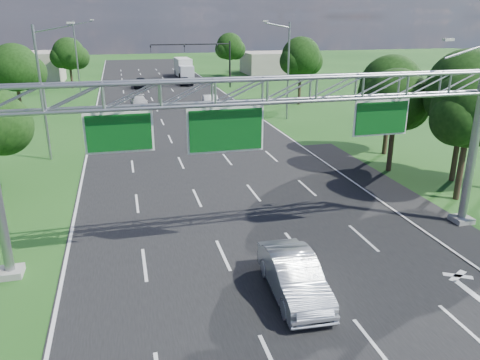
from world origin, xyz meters
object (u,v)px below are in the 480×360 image
object	(u,v)px
sign_gantry	(266,104)
traffic_signal	(207,54)
box_truck	(184,68)
silver_sedan	(294,276)

from	to	relation	value
sign_gantry	traffic_signal	size ratio (longest dim) A/B	1.92
box_truck	silver_sedan	bearing A→B (deg)	-95.82
traffic_signal	silver_sedan	world-z (taller)	traffic_signal
sign_gantry	traffic_signal	world-z (taller)	sign_gantry
sign_gantry	box_truck	size ratio (longest dim) A/B	2.69
silver_sedan	box_truck	bearing A→B (deg)	88.12
silver_sedan	traffic_signal	bearing A→B (deg)	85.32
sign_gantry	box_truck	distance (m)	68.62
traffic_signal	box_truck	distance (m)	15.70
sign_gantry	traffic_signal	bearing A→B (deg)	82.32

